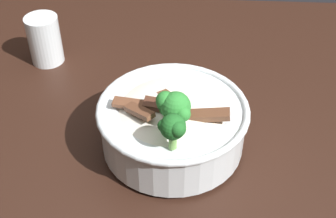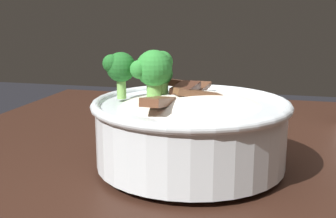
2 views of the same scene
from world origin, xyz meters
name	(u,v)px [view 1 (image 1 of 2)]	position (x,y,z in m)	size (l,w,h in m)	color
dining_table	(256,157)	(0.00, 0.00, 0.72)	(1.33, 1.00, 0.80)	black
rice_bowl	(173,122)	(0.16, 0.07, 0.86)	(0.26, 0.26, 0.16)	silver
drinking_glass	(45,42)	(0.45, -0.19, 0.85)	(0.07, 0.07, 0.11)	white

